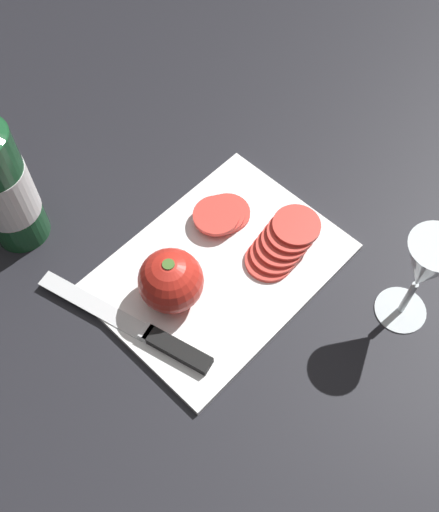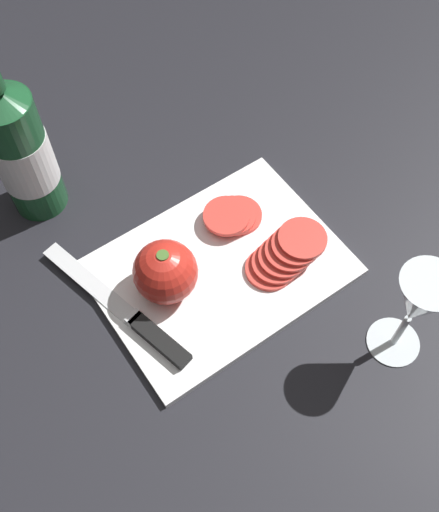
{
  "view_description": "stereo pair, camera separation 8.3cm",
  "coord_description": "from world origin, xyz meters",
  "px_view_note": "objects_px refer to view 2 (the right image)",
  "views": [
    {
      "loc": [
        -0.22,
        -0.31,
        0.76
      ],
      "look_at": [
        0.09,
        -0.01,
        0.04
      ],
      "focal_mm": 42.0,
      "sensor_mm": 36.0,
      "label": 1
    },
    {
      "loc": [
        -0.15,
        -0.36,
        0.76
      ],
      "look_at": [
        0.09,
        -0.01,
        0.04
      ],
      "focal_mm": 42.0,
      "sensor_mm": 36.0,
      "label": 2
    }
  ],
  "objects_px": {
    "wine_glass": "(417,304)",
    "tomato_slice_stack_far": "(286,254)",
    "whole_tomato": "(165,272)",
    "tomato_slice_stack_near": "(233,216)",
    "wine_bottle": "(20,150)",
    "knife": "(143,326)"
  },
  "relations": [
    {
      "from": "wine_glass",
      "to": "tomato_slice_stack_far",
      "type": "xyz_separation_m",
      "value": [
        -0.05,
        0.18,
        -0.09
      ]
    },
    {
      "from": "whole_tomato",
      "to": "tomato_slice_stack_near",
      "type": "xyz_separation_m",
      "value": [
        0.14,
        0.04,
        -0.03
      ]
    },
    {
      "from": "wine_glass",
      "to": "tomato_slice_stack_near",
      "type": "relative_size",
      "value": 1.88
    },
    {
      "from": "wine_bottle",
      "to": "wine_glass",
      "type": "xyz_separation_m",
      "value": [
        0.28,
        -0.49,
        -0.0
      ]
    },
    {
      "from": "wine_bottle",
      "to": "tomato_slice_stack_near",
      "type": "height_order",
      "value": "wine_bottle"
    },
    {
      "from": "wine_glass",
      "to": "knife",
      "type": "relative_size",
      "value": 0.63
    },
    {
      "from": "knife",
      "to": "tomato_slice_stack_far",
      "type": "bearing_deg",
      "value": -110.96
    },
    {
      "from": "wine_glass",
      "to": "knife",
      "type": "xyz_separation_m",
      "value": [
        -0.27,
        0.21,
        -0.1
      ]
    },
    {
      "from": "whole_tomato",
      "to": "tomato_slice_stack_near",
      "type": "relative_size",
      "value": 0.99
    },
    {
      "from": "wine_bottle",
      "to": "whole_tomato",
      "type": "bearing_deg",
      "value": -73.04
    },
    {
      "from": "knife",
      "to": "tomato_slice_stack_near",
      "type": "distance_m",
      "value": 0.22
    },
    {
      "from": "wine_bottle",
      "to": "tomato_slice_stack_far",
      "type": "bearing_deg",
      "value": -52.5
    },
    {
      "from": "wine_glass",
      "to": "tomato_slice_stack_far",
      "type": "bearing_deg",
      "value": 104.43
    },
    {
      "from": "wine_bottle",
      "to": "tomato_slice_stack_near",
      "type": "distance_m",
      "value": 0.31
    },
    {
      "from": "tomato_slice_stack_near",
      "to": "tomato_slice_stack_far",
      "type": "relative_size",
      "value": 0.74
    },
    {
      "from": "wine_glass",
      "to": "tomato_slice_stack_far",
      "type": "relative_size",
      "value": 1.38
    },
    {
      "from": "whole_tomato",
      "to": "tomato_slice_stack_near",
      "type": "height_order",
      "value": "whole_tomato"
    },
    {
      "from": "whole_tomato",
      "to": "knife",
      "type": "xyz_separation_m",
      "value": [
        -0.06,
        -0.03,
        -0.04
      ]
    },
    {
      "from": "whole_tomato",
      "to": "knife",
      "type": "distance_m",
      "value": 0.08
    },
    {
      "from": "whole_tomato",
      "to": "tomato_slice_stack_far",
      "type": "height_order",
      "value": "whole_tomato"
    },
    {
      "from": "knife",
      "to": "tomato_slice_stack_far",
      "type": "relative_size",
      "value": 2.18
    },
    {
      "from": "tomato_slice_stack_far",
      "to": "whole_tomato",
      "type": "bearing_deg",
      "value": 159.45
    }
  ]
}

